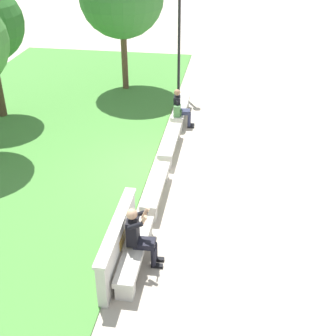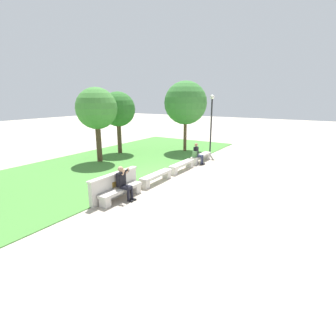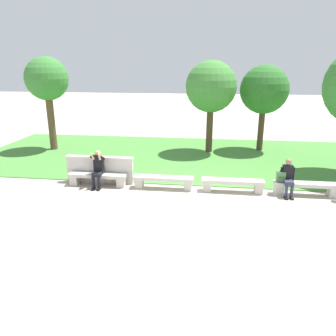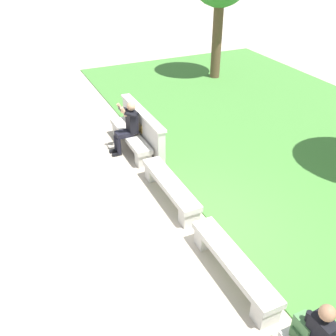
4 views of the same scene
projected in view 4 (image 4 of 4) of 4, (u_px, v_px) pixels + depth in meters
ground_plane at (197, 233)px, 7.42m from camera, size 80.00×80.00×0.00m
bench_main at (130, 138)px, 10.09m from camera, size 2.12×0.40×0.45m
bench_near at (170, 187)px, 8.21m from camera, size 2.12×0.40×0.45m
bench_mid at (233, 264)px, 6.32m from camera, size 2.12×0.40×0.45m
backrest_wall_with_plaque at (143, 129)px, 10.10m from camera, size 2.56×0.24×1.01m
person_photographer at (128, 125)px, 9.79m from camera, size 0.48×0.73×1.32m
backpack at (304, 330)px, 4.92m from camera, size 0.28×0.24×0.43m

